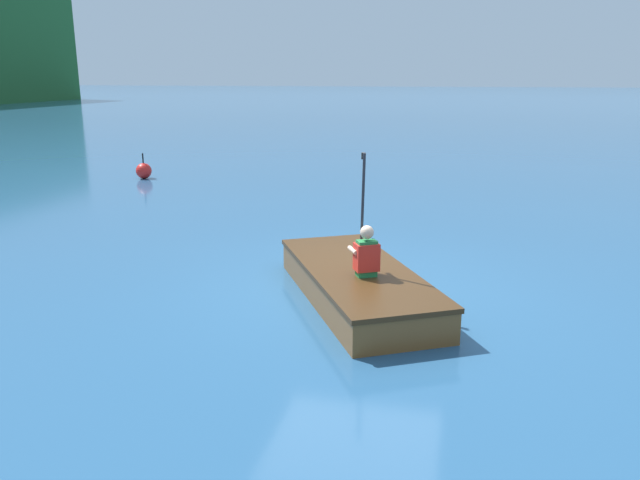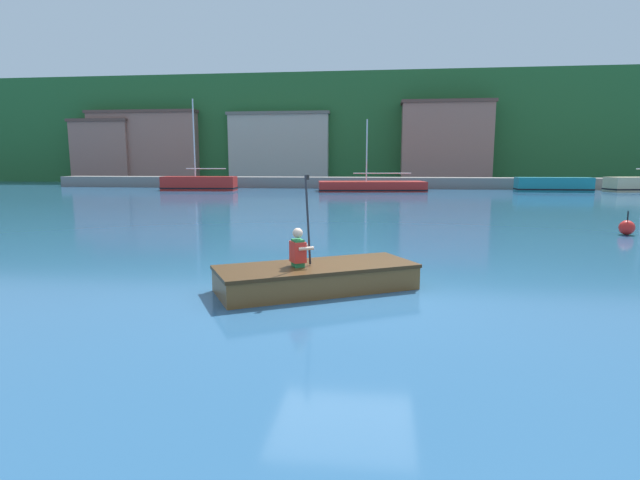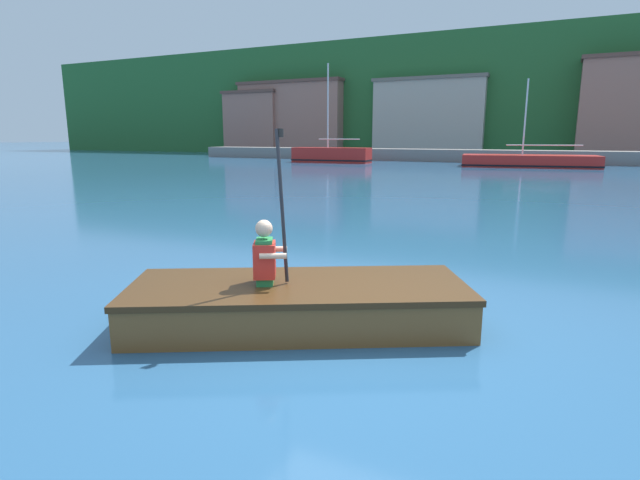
{
  "view_description": "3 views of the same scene",
  "coord_description": "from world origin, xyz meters",
  "px_view_note": "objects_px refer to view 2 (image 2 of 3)",
  "views": [
    {
      "loc": [
        -8.11,
        -1.35,
        2.87
      ],
      "look_at": [
        -0.47,
        0.41,
        0.79
      ],
      "focal_mm": 35.0,
      "sensor_mm": 36.0,
      "label": 1
    },
    {
      "loc": [
        0.58,
        -8.3,
        2.16
      ],
      "look_at": [
        -0.47,
        0.41,
        0.79
      ],
      "focal_mm": 28.0,
      "sensor_mm": 36.0,
      "label": 2
    },
    {
      "loc": [
        1.81,
        -4.33,
        1.88
      ],
      "look_at": [
        -0.47,
        0.41,
        0.79
      ],
      "focal_mm": 28.0,
      "sensor_mm": 36.0,
      "label": 3
    }
  ],
  "objects_px": {
    "moored_boat_dock_west_end": "(199,184)",
    "rowboat_foreground": "(319,276)",
    "moored_boat_dock_west_inner": "(371,187)",
    "moored_boat_dock_center_far": "(553,185)",
    "person_paddler": "(298,248)",
    "channel_buoy": "(627,228)"
  },
  "relations": [
    {
      "from": "moored_boat_dock_west_end",
      "to": "rowboat_foreground",
      "type": "height_order",
      "value": "moored_boat_dock_west_end"
    },
    {
      "from": "moored_boat_dock_west_inner",
      "to": "moored_boat_dock_center_far",
      "type": "xyz_separation_m",
      "value": [
        13.33,
        1.01,
        0.15
      ]
    },
    {
      "from": "moored_boat_dock_west_end",
      "to": "person_paddler",
      "type": "distance_m",
      "value": 31.84
    },
    {
      "from": "moored_boat_dock_west_end",
      "to": "moored_boat_dock_center_far",
      "type": "xyz_separation_m",
      "value": [
        26.58,
        1.45,
        -0.03
      ]
    },
    {
      "from": "rowboat_foreground",
      "to": "person_paddler",
      "type": "bearing_deg",
      "value": -151.35
    },
    {
      "from": "moored_boat_dock_west_end",
      "to": "moored_boat_dock_center_far",
      "type": "relative_size",
      "value": 1.29
    },
    {
      "from": "moored_boat_dock_west_end",
      "to": "moored_boat_dock_center_far",
      "type": "height_order",
      "value": "moored_boat_dock_west_end"
    },
    {
      "from": "moored_boat_dock_west_end",
      "to": "person_paddler",
      "type": "xyz_separation_m",
      "value": [
        12.59,
        -29.25,
        0.22
      ]
    },
    {
      "from": "moored_boat_dock_west_end",
      "to": "channel_buoy",
      "type": "distance_m",
      "value": 30.25
    },
    {
      "from": "rowboat_foreground",
      "to": "channel_buoy",
      "type": "relative_size",
      "value": 4.95
    },
    {
      "from": "moored_boat_dock_west_end",
      "to": "moored_boat_dock_west_inner",
      "type": "distance_m",
      "value": 13.25
    },
    {
      "from": "rowboat_foreground",
      "to": "channel_buoy",
      "type": "height_order",
      "value": "channel_buoy"
    },
    {
      "from": "moored_boat_dock_west_inner",
      "to": "moored_boat_dock_west_end",
      "type": "bearing_deg",
      "value": -178.11
    },
    {
      "from": "person_paddler",
      "to": "rowboat_foreground",
      "type": "bearing_deg",
      "value": 28.65
    },
    {
      "from": "moored_boat_dock_west_end",
      "to": "rowboat_foreground",
      "type": "xyz_separation_m",
      "value": [
        12.91,
        -29.07,
        -0.28
      ]
    },
    {
      "from": "moored_boat_dock_west_inner",
      "to": "moored_boat_dock_center_far",
      "type": "height_order",
      "value": "moored_boat_dock_west_inner"
    },
    {
      "from": "moored_boat_dock_center_far",
      "to": "person_paddler",
      "type": "relative_size",
      "value": 3.51
    },
    {
      "from": "moored_boat_dock_center_far",
      "to": "rowboat_foreground",
      "type": "xyz_separation_m",
      "value": [
        -13.66,
        -30.52,
        -0.25
      ]
    },
    {
      "from": "rowboat_foreground",
      "to": "moored_boat_dock_west_end",
      "type": "bearing_deg",
      "value": 113.95
    },
    {
      "from": "rowboat_foreground",
      "to": "person_paddler",
      "type": "relative_size",
      "value": 2.35
    },
    {
      "from": "moored_boat_dock_center_far",
      "to": "channel_buoy",
      "type": "relative_size",
      "value": 7.4
    },
    {
      "from": "moored_boat_dock_center_far",
      "to": "channel_buoy",
      "type": "height_order",
      "value": "moored_boat_dock_center_far"
    }
  ]
}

